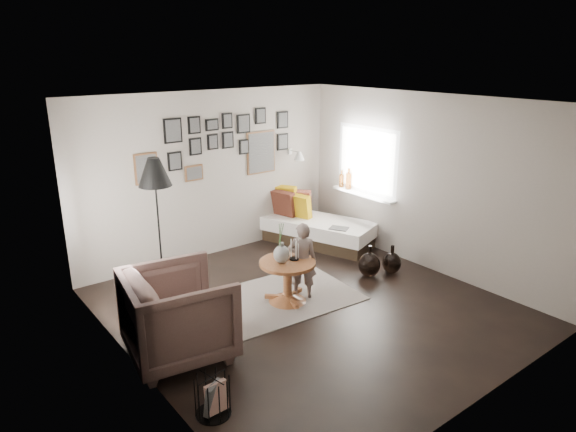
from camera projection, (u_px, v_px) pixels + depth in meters
ground at (309, 307)px, 6.61m from camera, size 4.80×4.80×0.00m
wall_back at (211, 175)px, 8.01m from camera, size 4.50×0.00×4.50m
wall_front at (490, 276)px, 4.41m from camera, size 4.50×0.00×4.50m
wall_left at (130, 254)px, 4.90m from camera, size 0.00×4.80×4.80m
wall_right at (427, 183)px, 7.53m from camera, size 0.00×4.80×4.80m
ceiling at (312, 102)px, 5.81m from camera, size 4.80×4.80×0.00m
door_left at (94, 243)px, 5.88m from camera, size 0.00×2.14×2.14m
window_right at (357, 190)px, 8.60m from camera, size 0.15×1.32×1.30m
gallery_wall at (226, 145)px, 8.03m from camera, size 2.74×0.03×1.08m
wall_sconce at (299, 156)px, 8.67m from camera, size 0.18×0.36×0.16m
rug at (281, 297)px, 6.86m from camera, size 2.05×1.52×0.01m
pedestal_table at (287, 283)px, 6.68m from camera, size 0.73×0.73×0.57m
vase at (282, 251)px, 6.50m from camera, size 0.21×0.21×0.52m
candles at (294, 250)px, 6.61m from camera, size 0.12×0.12×0.27m
daybed at (315, 226)px, 8.79m from camera, size 1.41×2.05×0.93m
magazine_on_daybed at (339, 228)px, 8.23m from camera, size 0.32×0.35×0.02m
armchair at (179, 314)px, 5.43m from camera, size 1.23×1.20×0.98m
armchair_cushion at (179, 312)px, 5.49m from camera, size 0.52×0.53×0.20m
floor_lamp at (155, 177)px, 6.60m from camera, size 0.43×0.43×1.86m
magazine_basket at (213, 396)px, 4.61m from camera, size 0.36×0.36×0.39m
demijohn_large at (369, 265)px, 7.46m from camera, size 0.32×0.32×0.48m
demijohn_small at (392, 263)px, 7.58m from camera, size 0.28×0.28×0.44m
child at (302, 261)px, 6.73m from camera, size 0.45×0.45×1.05m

